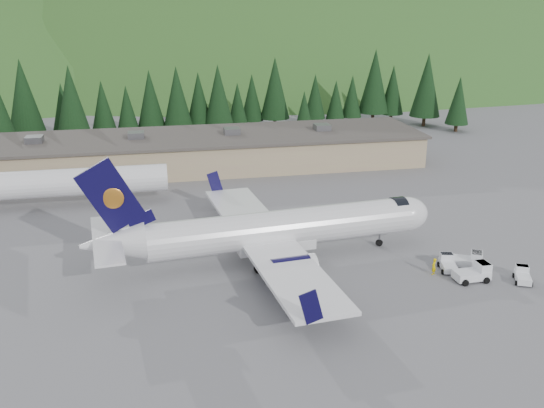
{
  "coord_description": "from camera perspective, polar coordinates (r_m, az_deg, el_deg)",
  "views": [
    {
      "loc": [
        -12.88,
        -56.69,
        25.94
      ],
      "look_at": [
        0.0,
        6.0,
        4.0
      ],
      "focal_mm": 40.0,
      "sensor_mm": 36.0,
      "label": 1
    }
  ],
  "objects": [
    {
      "name": "tree_line",
      "position": [
        120.09,
        -9.97,
        9.9
      ],
      "size": [
        113.44,
        18.49,
        14.38
      ],
      "color": "black",
      "rests_on": "ground"
    },
    {
      "name": "second_airliner",
      "position": [
        82.75,
        -19.52,
        1.95
      ],
      "size": [
        27.5,
        11.0,
        10.05
      ],
      "color": "white",
      "rests_on": "ground"
    },
    {
      "name": "ramp_worker",
      "position": [
        61.87,
        14.98,
        -5.69
      ],
      "size": [
        0.73,
        0.71,
        1.7
      ],
      "primitive_type": "imported",
      "rotation": [
        0.0,
        0.0,
        3.86
      ],
      "color": "#EAC700",
      "rests_on": "ground"
    },
    {
      "name": "hills",
      "position": [
        293.16,
        2.3,
        -2.86
      ],
      "size": [
        614.0,
        330.0,
        300.0
      ],
      "color": "#2B4C19",
      "rests_on": "ground"
    },
    {
      "name": "airliner",
      "position": [
        62.09,
        0.17,
        -2.51
      ],
      "size": [
        36.85,
        34.63,
        12.22
      ],
      "rotation": [
        0.0,
        0.0,
        0.1
      ],
      "color": "white",
      "rests_on": "ground"
    },
    {
      "name": "baggage_tug_d",
      "position": [
        63.42,
        16.2,
        -5.38
      ],
      "size": [
        2.14,
        2.95,
        1.44
      ],
      "rotation": [
        0.0,
        0.0,
        1.33
      ],
      "color": "white",
      "rests_on": "ground"
    },
    {
      "name": "baggage_tug_c",
      "position": [
        63.31,
        22.52,
        -6.21
      ],
      "size": [
        2.31,
        2.86,
        1.36
      ],
      "rotation": [
        0.0,
        0.0,
        1.15
      ],
      "color": "white",
      "rests_on": "ground"
    },
    {
      "name": "terminal_building",
      "position": [
        97.83,
        -6.69,
        5.01
      ],
      "size": [
        71.0,
        17.0,
        6.1
      ],
      "color": "tan",
      "rests_on": "ground"
    },
    {
      "name": "ground",
      "position": [
        63.66,
        1.09,
        -5.13
      ],
      "size": [
        600.0,
        600.0,
        0.0
      ],
      "primitive_type": "plane",
      "color": "slate"
    },
    {
      "name": "baggage_tug_a",
      "position": [
        61.76,
        18.53,
        -6.15
      ],
      "size": [
        3.42,
        2.14,
        1.8
      ],
      "rotation": [
        0.0,
        0.0,
        0.03
      ],
      "color": "white",
      "rests_on": "ground"
    },
    {
      "name": "baggage_tug_b",
      "position": [
        64.42,
        17.97,
        -5.05
      ],
      "size": [
        3.65,
        3.09,
        1.74
      ],
      "rotation": [
        0.0,
        0.0,
        -0.51
      ],
      "color": "white",
      "rests_on": "ground"
    }
  ]
}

